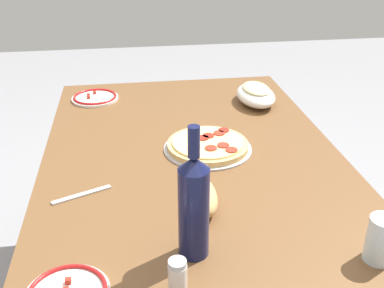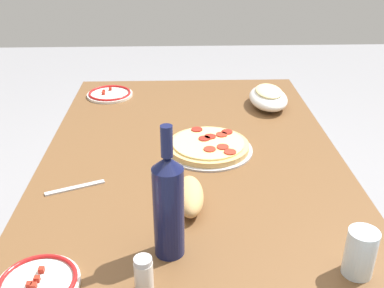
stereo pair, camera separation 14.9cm
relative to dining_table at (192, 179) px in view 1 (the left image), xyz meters
The scene contains 9 objects.
dining_table is the anchor object (origin of this frame).
pepperoni_pizza 0.13m from the dining_table, 77.30° to the right, with size 0.29×0.29×0.03m.
baked_pasta_dish 0.52m from the dining_table, 39.66° to the right, with size 0.24×0.15×0.08m.
wine_bottle 0.55m from the dining_table, behind, with size 0.07×0.07×0.32m.
water_glass 0.69m from the dining_table, 149.24° to the right, with size 0.07×0.07×0.11m, color silver.
side_plate_near 0.63m from the dining_table, 32.56° to the left, with size 0.19×0.19×0.02m.
bread_loaf 0.34m from the dining_table, behind, with size 0.18×0.07×0.07m, color tan.
spice_shaker 0.64m from the dining_table, 168.95° to the left, with size 0.04×0.04×0.09m.
fork_right 0.41m from the dining_table, 121.51° to the left, with size 0.17×0.02×0.01m, color #B7B7BC.
Camera 1 is at (-1.31, 0.19, 1.42)m, focal length 42.70 mm.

